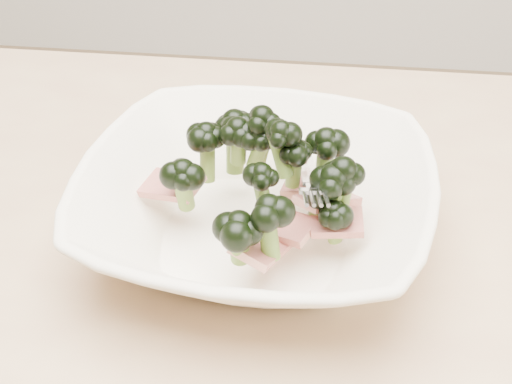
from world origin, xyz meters
The scene contains 2 objects.
dining_table centered at (0.00, 0.00, 0.65)m, with size 1.20×0.80×0.75m.
broccoli_dish centered at (0.07, 0.04, 0.79)m, with size 0.32×0.32×0.12m.
Camera 1 is at (0.13, -0.44, 1.15)m, focal length 50.00 mm.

